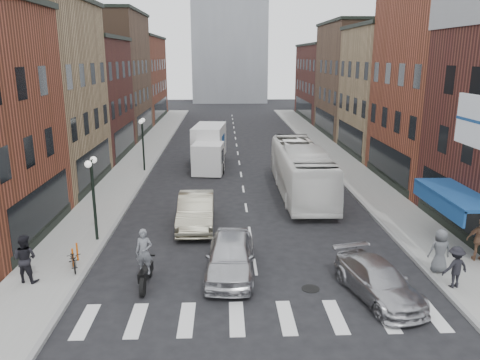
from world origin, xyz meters
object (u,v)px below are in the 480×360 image
box_truck (209,148)px  bike_rack (75,255)px  sedan_left_near (230,256)px  ped_right_a (455,267)px  streetlamp_far (143,135)px  streetlamp_near (93,184)px  transit_bus (301,170)px  parked_bicycle (74,260)px  sedan_left_far (196,211)px  billboard_sign (479,123)px  motorcycle_rider (145,260)px  curb_car (378,281)px  ped_right_c (440,251)px  ped_left_solo (25,258)px

box_truck → bike_rack: bearing=-99.4°
sedan_left_near → ped_right_a: bearing=-7.2°
streetlamp_far → streetlamp_near: bearing=-90.0°
transit_bus → parked_bicycle: bearing=-135.3°
sedan_left_far → billboard_sign: bearing=-26.7°
billboard_sign → ped_right_a: size_ratio=2.26×
motorcycle_rider → parked_bicycle: size_ratio=1.56×
sedan_left_far → curb_car: size_ratio=1.15×
ped_right_a → motorcycle_rider: bearing=-17.4°
ped_right_a → ped_right_c: ped_right_c is taller
parked_bicycle → transit_bus: bearing=22.6°
motorcycle_rider → ped_right_a: (11.75, -0.72, -0.14)m
box_truck → motorcycle_rider: 20.20m
billboard_sign → sedan_left_far: (-11.35, 5.50, -5.28)m
bike_rack → ped_right_c: (15.00, -1.28, 0.51)m
motorcycle_rider → ped_right_a: bearing=3.0°
streetlamp_near → sedan_left_far: 5.45m
ped_left_solo → sedan_left_far: bearing=-122.9°
box_truck → sedan_left_near: bearing=-79.5°
streetlamp_far → ped_left_solo: 18.42m
box_truck → sedan_left_far: size_ratio=1.48×
billboard_sign → motorcycle_rider: size_ratio=1.56×
billboard_sign → sedan_left_near: bearing=-179.0°
streetlamp_far → box_truck: size_ratio=0.54×
streetlamp_near → ped_left_solo: bearing=-110.5°
sedan_left_near → ped_right_c: size_ratio=2.64×
ped_right_a → parked_bicycle: bearing=-21.8°
bike_rack → curb_car: 12.33m
streetlamp_far → bike_rack: size_ratio=5.14×
ped_right_a → curb_car: bearing=-6.3°
streetlamp_near → curb_car: (11.75, -5.71, -2.26)m
transit_bus → motorcycle_rider: bearing=-122.8°
sedan_left_near → ped_right_c: bearing=1.6°
sedan_left_far → ped_right_c: (10.17, -5.98, 0.21)m
streetlamp_near → transit_bus: (11.04, 7.69, -1.31)m
streetlamp_far → billboard_sign: bearing=-47.6°
parked_bicycle → bike_rack: bearing=78.9°
streetlamp_near → ped_right_a: 15.84m
ped_right_a → sedan_left_near: bearing=-24.8°
sedan_left_far → parked_bicycle: 7.06m
transit_bus → curb_car: size_ratio=2.56×
sedan_left_near → parked_bicycle: sedan_left_near is taller
billboard_sign → transit_bus: bearing=113.9°
bike_rack → box_truck: size_ratio=0.10×
sedan_left_near → curb_car: 5.79m
box_truck → ped_left_solo: box_truck is taller
sedan_left_near → bike_rack: bearing=175.2°
bike_rack → sedan_left_far: size_ratio=0.15×
transit_bus → sedan_left_near: 12.32m
streetlamp_far → parked_bicycle: (-0.10, -17.23, -2.36)m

